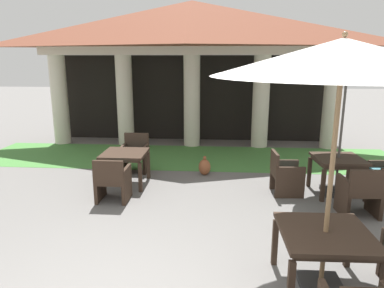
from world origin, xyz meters
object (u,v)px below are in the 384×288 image
object	(u,v)px
patio_table_near_foreground	(325,239)
terracotta_urn	(205,167)
patio_umbrella_near_foreground	(343,59)
patio_umbrella_mid_left	(349,56)
patio_table_mid_left	(338,163)
patio_chair_mid_left_south	(360,192)
patio_table_mid_right	(125,157)
patio_chair_mid_right_north	(135,154)
patio_chair_mid_left_west	(285,175)
patio_chair_mid_right_south	(112,181)

from	to	relation	value
patio_table_near_foreground	terracotta_urn	distance (m)	4.38
patio_umbrella_near_foreground	patio_umbrella_mid_left	distance (m)	3.29
patio_table_mid_left	patio_chair_mid_left_south	distance (m)	1.05
patio_table_mid_left	patio_table_mid_right	world-z (taller)	patio_table_mid_left
patio_chair_mid_right_north	patio_umbrella_near_foreground	bearing A→B (deg)	127.32
patio_table_mid_left	patio_chair_mid_left_south	size ratio (longest dim) A/B	1.07
patio_chair_mid_right_north	patio_umbrella_mid_left	bearing A→B (deg)	165.43
patio_table_near_foreground	patio_chair_mid_left_west	bearing A→B (deg)	88.08
patio_umbrella_mid_left	patio_chair_mid_left_west	world-z (taller)	patio_umbrella_mid_left
patio_table_near_foreground	patio_chair_mid_left_south	world-z (taller)	patio_chair_mid_left_south
patio_table_near_foreground	patio_umbrella_near_foreground	world-z (taller)	patio_umbrella_near_foreground
patio_umbrella_near_foreground	patio_chair_mid_left_west	bearing A→B (deg)	88.08
patio_table_near_foreground	patio_umbrella_near_foreground	xyz separation A→B (m)	(0.00, 0.00, 2.00)
patio_chair_mid_left_south	patio_umbrella_mid_left	bearing A→B (deg)	90.00
terracotta_urn	patio_chair_mid_right_north	bearing A→B (deg)	174.57
patio_umbrella_mid_left	patio_umbrella_near_foreground	bearing A→B (deg)	-109.96
patio_umbrella_mid_left	patio_table_mid_right	bearing A→B (deg)	177.09
terracotta_urn	patio_table_mid_left	bearing A→B (deg)	-20.11
patio_umbrella_mid_left	patio_chair_mid_right_north	bearing A→B (deg)	165.33
patio_chair_mid_left_west	patio_umbrella_mid_left	bearing A→B (deg)	90.00
patio_chair_mid_right_south	terracotta_urn	xyz separation A→B (m)	(1.67, 1.67, -0.21)
patio_table_mid_right	patio_table_near_foreground	bearing A→B (deg)	-45.89
patio_table_mid_left	patio_chair_mid_right_south	bearing A→B (deg)	-170.93
patio_table_near_foreground	patio_table_mid_right	size ratio (longest dim) A/B	1.14
patio_umbrella_near_foreground	patio_chair_mid_left_south	bearing A→B (deg)	60.15
patio_table_mid_left	terracotta_urn	world-z (taller)	patio_table_mid_left
patio_umbrella_near_foreground	patio_chair_mid_right_south	distance (m)	4.60
terracotta_urn	patio_chair_mid_left_west	bearing A→B (deg)	-32.35
patio_umbrella_near_foreground	patio_table_mid_left	world-z (taller)	patio_umbrella_near_foreground
patio_chair_mid_right_south	patio_umbrella_near_foreground	bearing A→B (deg)	-36.65
patio_umbrella_mid_left	terracotta_urn	size ratio (longest dim) A/B	6.54
patio_umbrella_near_foreground	patio_chair_mid_left_west	size ratio (longest dim) A/B	3.38
patio_chair_mid_right_south	terracotta_urn	size ratio (longest dim) A/B	1.89
patio_table_near_foreground	patio_table_mid_left	distance (m)	3.29
patio_table_mid_left	patio_table_near_foreground	bearing A→B (deg)	-109.96
patio_table_near_foreground	patio_umbrella_mid_left	world-z (taller)	patio_umbrella_mid_left
patio_chair_mid_left_south	patio_chair_mid_right_south	bearing A→B (deg)	172.05
patio_table_mid_left	patio_chair_mid_left_west	bearing A→B (deg)	-176.31
patio_table_near_foreground	patio_table_mid_left	world-z (taller)	patio_table_mid_left
patio_umbrella_mid_left	patio_chair_mid_left_west	bearing A→B (deg)	-176.31
patio_umbrella_mid_left	patio_chair_mid_right_south	distance (m)	4.96
patio_chair_mid_right_north	terracotta_urn	xyz separation A→B (m)	(1.67, -0.16, -0.23)
patio_umbrella_near_foreground	patio_umbrella_mid_left	world-z (taller)	patio_umbrella_mid_left
patio_umbrella_mid_left	patio_chair_mid_right_north	world-z (taller)	patio_umbrella_mid_left
patio_table_mid_left	patio_umbrella_mid_left	size ratio (longest dim) A/B	0.32
patio_umbrella_near_foreground	patio_table_mid_right	world-z (taller)	patio_umbrella_near_foreground
patio_umbrella_near_foreground	patio_table_mid_left	distance (m)	3.85
patio_umbrella_mid_left	patio_chair_mid_right_north	size ratio (longest dim) A/B	3.32
patio_umbrella_near_foreground	patio_chair_mid_left_west	xyz separation A→B (m)	(0.10, 3.03, -2.24)
patio_table_near_foreground	patio_chair_mid_left_south	bearing A→B (deg)	60.15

